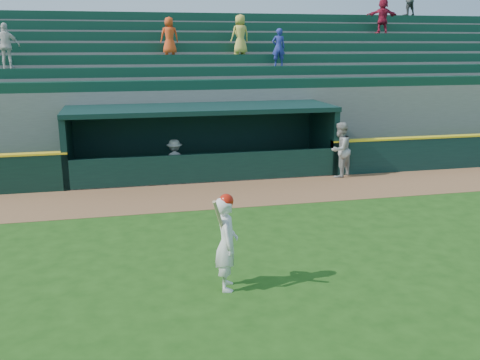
# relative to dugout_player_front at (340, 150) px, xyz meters

# --- Properties ---
(ground) EXTENTS (120.00, 120.00, 0.00)m
(ground) POSITION_rel_dugout_player_front_xyz_m (-4.69, -6.27, -0.97)
(ground) COLOR #1E4611
(ground) RESTS_ON ground
(warning_track) EXTENTS (40.00, 3.00, 0.01)m
(warning_track) POSITION_rel_dugout_player_front_xyz_m (-4.69, -1.37, -0.97)
(warning_track) COLOR brown
(warning_track) RESTS_ON ground
(dugout_player_front) EXTENTS (1.20, 1.16, 1.95)m
(dugout_player_front) POSITION_rel_dugout_player_front_xyz_m (0.00, 0.00, 0.00)
(dugout_player_front) COLOR #A2A29D
(dugout_player_front) RESTS_ON ground
(dugout_player_inside) EXTENTS (0.95, 0.57, 1.44)m
(dugout_player_inside) POSITION_rel_dugout_player_front_xyz_m (-5.75, 0.71, -0.25)
(dugout_player_inside) COLOR #969591
(dugout_player_inside) RESTS_ON ground
(dugout) EXTENTS (9.40, 2.80, 2.46)m
(dugout) POSITION_rel_dugout_player_front_xyz_m (-4.69, 1.73, 0.38)
(dugout) COLOR slate
(dugout) RESTS_ON ground
(stands) EXTENTS (34.50, 6.25, 7.58)m
(stands) POSITION_rel_dugout_player_front_xyz_m (-4.68, 6.30, 1.42)
(stands) COLOR slate
(stands) RESTS_ON ground
(batter_at_plate) EXTENTS (0.60, 0.80, 1.91)m
(batter_at_plate) POSITION_rel_dugout_player_front_xyz_m (-5.69, -7.89, -0.03)
(batter_at_plate) COLOR silver
(batter_at_plate) RESTS_ON ground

